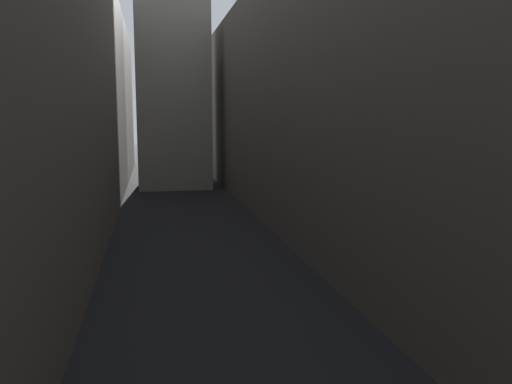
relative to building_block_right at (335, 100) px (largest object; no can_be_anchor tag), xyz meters
name	(u,v)px	position (x,y,z in m)	size (l,w,h in m)	color
ground_plane	(190,227)	(-11.74, -2.00, -9.39)	(264.00, 264.00, 0.00)	black
building_block_left	(28,88)	(-22.83, 0.00, 0.67)	(11.19, 108.00, 20.11)	#60594F
building_block_right	(335,100)	(0.00, 0.00, 0.00)	(12.47, 108.00, 18.77)	#60594F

